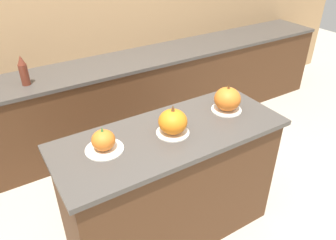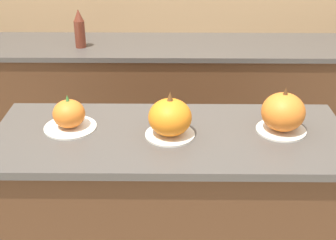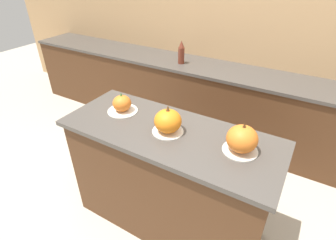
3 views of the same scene
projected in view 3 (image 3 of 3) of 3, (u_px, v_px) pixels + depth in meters
name	position (u px, v px, depth m)	size (l,w,h in m)	color
ground_plane	(169.00, 219.00, 2.33)	(12.00, 12.00, 0.00)	#BCB29E
wall_back	(248.00, 33.00, 2.98)	(8.00, 0.06, 2.50)	tan
kitchen_island	(169.00, 180.00, 2.08)	(1.58, 0.63, 0.95)	#4C2D19
back_counter	(230.00, 107.00, 3.16)	(6.00, 0.60, 0.90)	#4C2D19
pumpkin_cake_left	(122.00, 104.00, 2.03)	(0.24, 0.24, 0.16)	silver
pumpkin_cake_center	(167.00, 121.00, 1.78)	(0.22, 0.22, 0.21)	silver
pumpkin_cake_right	(242.00, 139.00, 1.60)	(0.22, 0.22, 0.21)	silver
bottle_tall	(181.00, 53.00, 3.08)	(0.07, 0.07, 0.27)	maroon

